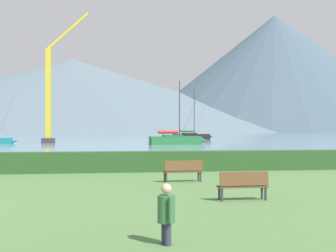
{
  "coord_description": "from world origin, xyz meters",
  "views": [
    {
      "loc": [
        5.81,
        -14.97,
        2.38
      ],
      "look_at": [
        16.78,
        57.15,
        2.69
      ],
      "focal_mm": 50.97,
      "sensor_mm": 36.0,
      "label": 1
    }
  ],
  "objects_px": {
    "park_bench_near_path": "(243,184)",
    "dock_crane": "(50,99)",
    "sailboat_slip_5": "(176,140)",
    "park_bench_under_tree": "(183,170)",
    "sailboat_slip_3": "(192,136)",
    "person_seated_viewer": "(166,211)"
  },
  "relations": [
    {
      "from": "person_seated_viewer",
      "to": "dock_crane",
      "type": "distance_m",
      "value": 68.21
    },
    {
      "from": "park_bench_under_tree",
      "to": "person_seated_viewer",
      "type": "height_order",
      "value": "person_seated_viewer"
    },
    {
      "from": "sailboat_slip_5",
      "to": "person_seated_viewer",
      "type": "bearing_deg",
      "value": -102.71
    },
    {
      "from": "park_bench_near_path",
      "to": "park_bench_under_tree",
      "type": "bearing_deg",
      "value": 98.94
    },
    {
      "from": "sailboat_slip_5",
      "to": "park_bench_under_tree",
      "type": "relative_size",
      "value": 5.3
    },
    {
      "from": "sailboat_slip_5",
      "to": "dock_crane",
      "type": "relative_size",
      "value": 0.44
    },
    {
      "from": "sailboat_slip_5",
      "to": "park_bench_near_path",
      "type": "relative_size",
      "value": 5.61
    },
    {
      "from": "park_bench_near_path",
      "to": "dock_crane",
      "type": "bearing_deg",
      "value": 100.0
    },
    {
      "from": "sailboat_slip_3",
      "to": "park_bench_near_path",
      "type": "xyz_separation_m",
      "value": [
        -14.73,
        -80.63,
        -0.17
      ]
    },
    {
      "from": "sailboat_slip_3",
      "to": "sailboat_slip_5",
      "type": "xyz_separation_m",
      "value": [
        -7.95,
        -27.45,
        -0.0
      ]
    },
    {
      "from": "park_bench_near_path",
      "to": "park_bench_under_tree",
      "type": "distance_m",
      "value": 5.68
    },
    {
      "from": "sailboat_slip_5",
      "to": "dock_crane",
      "type": "height_order",
      "value": "dock_crane"
    },
    {
      "from": "park_bench_near_path",
      "to": "person_seated_viewer",
      "type": "xyz_separation_m",
      "value": [
        -3.36,
        -5.48,
        0.15
      ]
    },
    {
      "from": "sailboat_slip_3",
      "to": "sailboat_slip_5",
      "type": "relative_size",
      "value": 1.15
    },
    {
      "from": "park_bench_under_tree",
      "to": "person_seated_viewer",
      "type": "xyz_separation_m",
      "value": [
        -2.39,
        -11.07,
        0.15
      ]
    },
    {
      "from": "park_bench_near_path",
      "to": "dock_crane",
      "type": "height_order",
      "value": "dock_crane"
    },
    {
      "from": "park_bench_near_path",
      "to": "dock_crane",
      "type": "xyz_separation_m",
      "value": [
        -11.92,
        61.91,
        6.37
      ]
    },
    {
      "from": "sailboat_slip_5",
      "to": "park_bench_under_tree",
      "type": "bearing_deg",
      "value": -102.15
    },
    {
      "from": "sailboat_slip_3",
      "to": "person_seated_viewer",
      "type": "distance_m",
      "value": 88.0
    },
    {
      "from": "sailboat_slip_3",
      "to": "park_bench_under_tree",
      "type": "distance_m",
      "value": 76.67
    },
    {
      "from": "sailboat_slip_5",
      "to": "park_bench_near_path",
      "type": "bearing_deg",
      "value": -100.16
    },
    {
      "from": "sailboat_slip_3",
      "to": "person_seated_viewer",
      "type": "relative_size",
      "value": 8.47
    }
  ]
}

